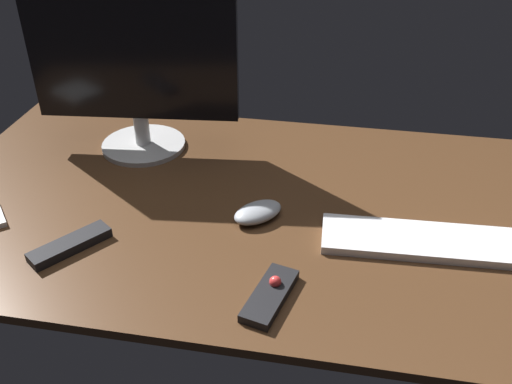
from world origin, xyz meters
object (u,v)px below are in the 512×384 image
(keyboard, at_px, (423,241))
(media_remote, at_px, (270,295))
(monitor, at_px, (134,64))
(computer_mouse, at_px, (258,212))
(tv_remote, at_px, (70,245))

(keyboard, xyz_separation_m, media_remote, (-0.28, -0.21, 0.00))
(monitor, bearing_deg, computer_mouse, -42.79)
(monitor, xyz_separation_m, computer_mouse, (0.35, -0.26, -0.21))
(monitor, xyz_separation_m, tv_remote, (0.00, -0.43, -0.22))
(media_remote, distance_m, tv_remote, 0.42)
(monitor, bearing_deg, tv_remote, -96.07)
(computer_mouse, height_order, media_remote, same)
(tv_remote, bearing_deg, media_remote, -62.84)
(monitor, height_order, keyboard, monitor)
(keyboard, relative_size, media_remote, 2.54)
(monitor, relative_size, tv_remote, 3.03)
(keyboard, bearing_deg, computer_mouse, 172.51)
(media_remote, bearing_deg, monitor, 53.81)
(monitor, height_order, computer_mouse, monitor)
(keyboard, distance_m, computer_mouse, 0.35)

